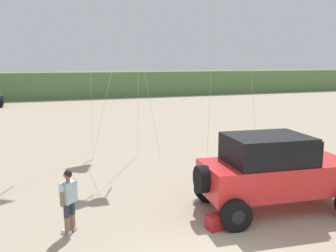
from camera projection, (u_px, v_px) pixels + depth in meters
name	position (u px, v px, depth m)	size (l,w,h in m)	color
dune_ridge	(113.00, 84.00, 47.35)	(90.00, 7.08, 3.11)	#567A47
jeep	(275.00, 170.00, 10.65)	(4.95, 2.76, 2.26)	red
person_watching	(69.00, 198.00, 9.20)	(0.47, 0.49, 1.67)	#8C664C
cooler_box	(217.00, 222.00, 9.53)	(0.56, 0.36, 0.38)	#B21E23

